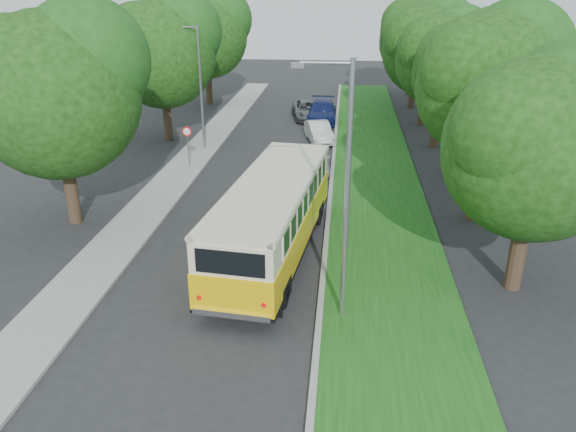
# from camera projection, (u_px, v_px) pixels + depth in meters

# --- Properties ---
(ground) EXTENTS (120.00, 120.00, 0.00)m
(ground) POSITION_uv_depth(u_px,v_px,m) (224.00, 273.00, 20.45)
(ground) COLOR #252528
(ground) RESTS_ON ground
(curb) EXTENTS (0.20, 70.00, 0.15)m
(curb) POSITION_uv_depth(u_px,v_px,m) (328.00, 221.00, 24.67)
(curb) COLOR gray
(curb) RESTS_ON ground
(grass_verge) EXTENTS (4.50, 70.00, 0.13)m
(grass_verge) POSITION_uv_depth(u_px,v_px,m) (382.00, 224.00, 24.46)
(grass_verge) COLOR #174E14
(grass_verge) RESTS_ON ground
(sidewalk) EXTENTS (2.20, 70.00, 0.12)m
(sidewalk) POSITION_uv_depth(u_px,v_px,m) (143.00, 214.00, 25.46)
(sidewalk) COLOR gray
(sidewalk) RESTS_ON ground
(treeline) EXTENTS (24.27, 41.91, 9.46)m
(treeline) POSITION_uv_depth(u_px,v_px,m) (331.00, 50.00, 34.37)
(treeline) COLOR #332319
(treeline) RESTS_ON ground
(lamppost_near) EXTENTS (1.71, 0.16, 8.00)m
(lamppost_near) POSITION_uv_depth(u_px,v_px,m) (344.00, 188.00, 16.08)
(lamppost_near) COLOR gray
(lamppost_near) RESTS_ON ground
(lamppost_far) EXTENTS (1.71, 0.16, 7.50)m
(lamppost_far) POSITION_uv_depth(u_px,v_px,m) (199.00, 83.00, 33.97)
(lamppost_far) COLOR gray
(lamppost_far) RESTS_ON ground
(warning_sign) EXTENTS (0.56, 0.10, 2.50)m
(warning_sign) POSITION_uv_depth(u_px,v_px,m) (187.00, 139.00, 31.19)
(warning_sign) COLOR gray
(warning_sign) RESTS_ON ground
(vintage_bus) EXTENTS (3.90, 10.86, 3.15)m
(vintage_bus) POSITION_uv_depth(u_px,v_px,m) (273.00, 219.00, 21.11)
(vintage_bus) COLOR yellow
(vintage_bus) RESTS_ON ground
(car_silver) EXTENTS (1.82, 4.03, 1.34)m
(car_silver) POSITION_uv_depth(u_px,v_px,m) (316.00, 158.00, 31.49)
(car_silver) COLOR silver
(car_silver) RESTS_ON ground
(car_white) EXTENTS (2.28, 4.13, 1.29)m
(car_white) POSITION_uv_depth(u_px,v_px,m) (319.00, 132.00, 37.01)
(car_white) COLOR silver
(car_white) RESTS_ON ground
(car_blue) EXTENTS (2.18, 5.25, 1.52)m
(car_blue) POSITION_uv_depth(u_px,v_px,m) (322.00, 111.00, 42.29)
(car_blue) COLOR navy
(car_blue) RESTS_ON ground
(car_grey) EXTENTS (3.09, 5.21, 1.36)m
(car_grey) POSITION_uv_depth(u_px,v_px,m) (309.00, 110.00, 43.07)
(car_grey) COLOR #585B5F
(car_grey) RESTS_ON ground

